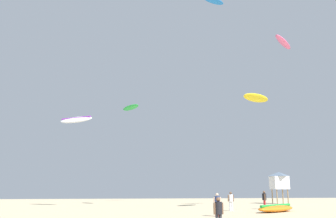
{
  "coord_description": "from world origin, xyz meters",
  "views": [
    {
      "loc": [
        -4.39,
        -15.28,
        2.07
      ],
      "look_at": [
        0.0,
        15.09,
        8.61
      ],
      "focal_mm": 39.64,
      "sensor_mm": 36.0,
      "label": 1
    }
  ],
  "objects_px": {
    "person_left": "(264,198)",
    "kite_aloft_3": "(213,1)",
    "lifeguard_tower": "(279,180)",
    "person_right": "(217,203)",
    "kite_aloft_2": "(256,98)",
    "kite_grounded_near": "(276,208)",
    "kite_aloft_4": "(76,120)",
    "kite_aloft_0": "(283,42)",
    "person_midground": "(231,200)",
    "person_foreground": "(218,211)",
    "kite_aloft_5": "(131,108)"
  },
  "relations": [
    {
      "from": "kite_aloft_0",
      "to": "person_right",
      "type": "bearing_deg",
      "value": -150.13
    },
    {
      "from": "lifeguard_tower",
      "to": "kite_aloft_2",
      "type": "bearing_deg",
      "value": -127.72
    },
    {
      "from": "kite_aloft_5",
      "to": "kite_aloft_2",
      "type": "bearing_deg",
      "value": -16.54
    },
    {
      "from": "person_midground",
      "to": "kite_aloft_0",
      "type": "distance_m",
      "value": 16.21
    },
    {
      "from": "person_left",
      "to": "kite_aloft_4",
      "type": "distance_m",
      "value": 22.37
    },
    {
      "from": "lifeguard_tower",
      "to": "person_right",
      "type": "bearing_deg",
      "value": -125.23
    },
    {
      "from": "kite_aloft_3",
      "to": "kite_aloft_2",
      "type": "bearing_deg",
      "value": -41.92
    },
    {
      "from": "kite_aloft_0",
      "to": "person_midground",
      "type": "bearing_deg",
      "value": 164.86
    },
    {
      "from": "kite_grounded_near",
      "to": "person_midground",
      "type": "bearing_deg",
      "value": 148.9
    },
    {
      "from": "person_midground",
      "to": "kite_aloft_3",
      "type": "height_order",
      "value": "kite_aloft_3"
    },
    {
      "from": "person_right",
      "to": "kite_aloft_5",
      "type": "distance_m",
      "value": 21.24
    },
    {
      "from": "kite_aloft_0",
      "to": "kite_aloft_5",
      "type": "distance_m",
      "value": 19.52
    },
    {
      "from": "kite_aloft_3",
      "to": "lifeguard_tower",
      "type": "bearing_deg",
      "value": 21.18
    },
    {
      "from": "kite_aloft_0",
      "to": "kite_aloft_3",
      "type": "distance_m",
      "value": 15.98
    },
    {
      "from": "kite_grounded_near",
      "to": "kite_aloft_5",
      "type": "distance_m",
      "value": 21.3
    },
    {
      "from": "person_midground",
      "to": "lifeguard_tower",
      "type": "xyz_separation_m",
      "value": [
        11.11,
        13.73,
        2.05
      ]
    },
    {
      "from": "person_left",
      "to": "lifeguard_tower",
      "type": "height_order",
      "value": "lifeguard_tower"
    },
    {
      "from": "kite_grounded_near",
      "to": "kite_aloft_4",
      "type": "distance_m",
      "value": 23.71
    },
    {
      "from": "person_foreground",
      "to": "kite_aloft_3",
      "type": "distance_m",
      "value": 37.08
    },
    {
      "from": "kite_grounded_near",
      "to": "lifeguard_tower",
      "type": "bearing_deg",
      "value": 64.03
    },
    {
      "from": "person_midground",
      "to": "kite_aloft_0",
      "type": "xyz_separation_m",
      "value": [
        5.45,
        -1.48,
        15.19
      ]
    },
    {
      "from": "person_foreground",
      "to": "kite_aloft_2",
      "type": "xyz_separation_m",
      "value": [
        11.23,
        22.29,
        11.53
      ]
    },
    {
      "from": "kite_aloft_2",
      "to": "kite_grounded_near",
      "type": "bearing_deg",
      "value": -104.16
    },
    {
      "from": "kite_aloft_5",
      "to": "person_midground",
      "type": "bearing_deg",
      "value": -50.69
    },
    {
      "from": "kite_aloft_2",
      "to": "person_right",
      "type": "bearing_deg",
      "value": -123.79
    },
    {
      "from": "kite_aloft_0",
      "to": "kite_aloft_3",
      "type": "bearing_deg",
      "value": 107.82
    },
    {
      "from": "person_left",
      "to": "kite_aloft_0",
      "type": "bearing_deg",
      "value": 119.92
    },
    {
      "from": "kite_aloft_2",
      "to": "lifeguard_tower",
      "type": "bearing_deg",
      "value": 52.28
    },
    {
      "from": "kite_aloft_2",
      "to": "kite_aloft_5",
      "type": "bearing_deg",
      "value": 163.46
    },
    {
      "from": "person_left",
      "to": "kite_aloft_3",
      "type": "height_order",
      "value": "kite_aloft_3"
    },
    {
      "from": "kite_aloft_3",
      "to": "person_midground",
      "type": "bearing_deg",
      "value": -99.75
    },
    {
      "from": "kite_aloft_0",
      "to": "kite_aloft_2",
      "type": "xyz_separation_m",
      "value": [
        0.16,
        8.09,
        -3.72
      ]
    },
    {
      "from": "person_midground",
      "to": "lifeguard_tower",
      "type": "distance_m",
      "value": 17.78
    },
    {
      "from": "kite_aloft_0",
      "to": "kite_aloft_3",
      "type": "height_order",
      "value": "kite_aloft_3"
    },
    {
      "from": "kite_grounded_near",
      "to": "kite_aloft_5",
      "type": "bearing_deg",
      "value": 133.59
    },
    {
      "from": "person_midground",
      "to": "person_right",
      "type": "bearing_deg",
      "value": -24.46
    },
    {
      "from": "person_midground",
      "to": "kite_aloft_4",
      "type": "distance_m",
      "value": 19.8
    },
    {
      "from": "kite_aloft_5",
      "to": "person_foreground",
      "type": "bearing_deg",
      "value": -82.86
    },
    {
      "from": "person_midground",
      "to": "person_right",
      "type": "distance_m",
      "value": 7.08
    },
    {
      "from": "person_foreground",
      "to": "kite_aloft_5",
      "type": "xyz_separation_m",
      "value": [
        -3.33,
        26.61,
        10.84
      ]
    },
    {
      "from": "person_foreground",
      "to": "kite_aloft_3",
      "type": "xyz_separation_m",
      "value": [
        7.36,
        25.77,
        25.63
      ]
    },
    {
      "from": "person_midground",
      "to": "kite_grounded_near",
      "type": "xyz_separation_m",
      "value": [
        3.42,
        -2.06,
        -0.69
      ]
    },
    {
      "from": "person_midground",
      "to": "person_right",
      "type": "height_order",
      "value": "person_midground"
    },
    {
      "from": "kite_aloft_4",
      "to": "kite_aloft_5",
      "type": "xyz_separation_m",
      "value": [
        6.32,
        1.89,
        2.02
      ]
    },
    {
      "from": "kite_aloft_3",
      "to": "kite_aloft_5",
      "type": "height_order",
      "value": "kite_aloft_3"
    },
    {
      "from": "kite_aloft_2",
      "to": "kite_aloft_5",
      "type": "xyz_separation_m",
      "value": [
        -14.57,
        4.32,
        -0.69
      ]
    },
    {
      "from": "person_foreground",
      "to": "person_left",
      "type": "relative_size",
      "value": 0.91
    },
    {
      "from": "kite_aloft_0",
      "to": "kite_aloft_3",
      "type": "xyz_separation_m",
      "value": [
        -3.72,
        11.57,
        10.38
      ]
    },
    {
      "from": "kite_aloft_2",
      "to": "kite_aloft_4",
      "type": "xyz_separation_m",
      "value": [
        -20.88,
        2.44,
        -2.71
      ]
    },
    {
      "from": "kite_aloft_4",
      "to": "kite_aloft_5",
      "type": "height_order",
      "value": "kite_aloft_5"
    }
  ]
}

